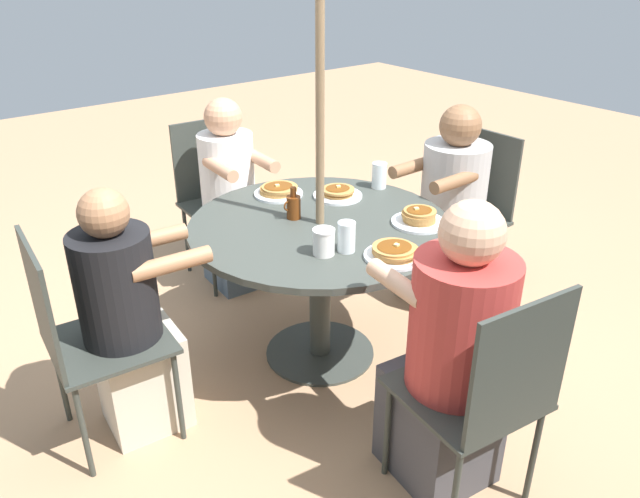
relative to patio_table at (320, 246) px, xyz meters
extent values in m
plane|color=tan|center=(0.00, 0.00, -0.63)|extent=(12.00, 12.00, 0.00)
cylinder|color=#383D38|center=(0.00, 0.00, -0.62)|extent=(0.56, 0.56, 0.01)
cylinder|color=#383D38|center=(0.00, 0.00, -0.27)|extent=(0.11, 0.11, 0.72)
cylinder|color=#383D38|center=(0.00, 0.00, 0.11)|extent=(1.24, 1.24, 0.03)
cylinder|color=#846B4C|center=(0.00, 0.00, 0.60)|extent=(0.04, 0.04, 2.45)
cylinder|color=#333833|center=(-0.84, 0.18, -0.40)|extent=(0.02, 0.02, 0.46)
cylinder|color=#333833|center=(-0.83, -0.21, -0.40)|extent=(0.02, 0.02, 0.46)
cylinder|color=#333833|center=(-1.23, 0.18, -0.40)|extent=(0.02, 0.02, 0.46)
cylinder|color=#333833|center=(-1.22, -0.21, -0.40)|extent=(0.02, 0.02, 0.46)
cube|color=#333833|center=(-1.03, -0.01, -0.16)|extent=(0.46, 0.46, 0.02)
cube|color=#333833|center=(-1.25, -0.02, 0.09)|extent=(0.02, 0.43, 0.49)
cube|color=gray|center=(-0.91, -0.01, -0.40)|extent=(0.39, 0.35, 0.46)
cylinder|color=#B2B2B2|center=(-0.97, -0.01, 0.07)|extent=(0.37, 0.37, 0.48)
sphere|color=brown|center=(-0.97, -0.01, 0.42)|extent=(0.23, 0.23, 0.23)
cylinder|color=brown|center=(-0.78, 0.14, 0.19)|extent=(0.31, 0.07, 0.07)
cylinder|color=brown|center=(-0.78, -0.16, 0.19)|extent=(0.31, 0.07, 0.07)
cylinder|color=#333833|center=(-0.25, -0.82, -0.40)|extent=(0.02, 0.02, 0.46)
cylinder|color=#333833|center=(0.14, -0.85, -0.40)|extent=(0.02, 0.02, 0.46)
cylinder|color=#333833|center=(-0.27, -1.21, -0.40)|extent=(0.02, 0.02, 0.46)
cylinder|color=#333833|center=(0.11, -1.23, -0.40)|extent=(0.02, 0.02, 0.46)
cube|color=#333833|center=(-0.07, -1.03, -0.16)|extent=(0.49, 0.49, 0.02)
cube|color=#333833|center=(-0.08, -1.25, 0.09)|extent=(0.43, 0.05, 0.49)
cube|color=slate|center=(-0.06, -0.92, -0.40)|extent=(0.33, 0.36, 0.46)
cylinder|color=white|center=(-0.06, -0.97, 0.07)|extent=(0.32, 0.32, 0.49)
sphere|color=tan|center=(-0.06, -0.97, 0.41)|extent=(0.22, 0.22, 0.22)
cylinder|color=tan|center=(-0.18, -0.77, 0.19)|extent=(0.09, 0.32, 0.07)
cylinder|color=tan|center=(0.08, -0.79, 0.19)|extent=(0.09, 0.32, 0.07)
cylinder|color=#333833|center=(0.81, -0.27, -0.40)|extent=(0.02, 0.02, 0.46)
cylinder|color=#333833|center=(0.85, 0.12, -0.40)|extent=(0.02, 0.02, 0.46)
cylinder|color=#333833|center=(1.20, -0.30, -0.40)|extent=(0.02, 0.02, 0.46)
cylinder|color=#333833|center=(1.24, 0.08, -0.40)|extent=(0.02, 0.02, 0.46)
cube|color=#333833|center=(1.03, -0.09, -0.16)|extent=(0.50, 0.50, 0.02)
cube|color=#333833|center=(1.24, -0.11, 0.09)|extent=(0.06, 0.43, 0.49)
cube|color=beige|center=(0.92, -0.08, -0.40)|extent=(0.36, 0.33, 0.46)
cylinder|color=black|center=(0.97, -0.09, 0.07)|extent=(0.32, 0.32, 0.48)
sphere|color=#A3704C|center=(0.97, -0.09, 0.40)|extent=(0.19, 0.19, 0.19)
cylinder|color=#A3704C|center=(0.76, -0.20, 0.18)|extent=(0.33, 0.10, 0.07)
cylinder|color=#A3704C|center=(0.78, 0.06, 0.18)|extent=(0.33, 0.10, 0.07)
cylinder|color=#333833|center=(0.30, 0.80, -0.40)|extent=(0.02, 0.02, 0.46)
cylinder|color=#333833|center=(-0.09, 0.85, -0.40)|extent=(0.02, 0.02, 0.46)
cylinder|color=#333833|center=(0.35, 1.19, -0.40)|extent=(0.02, 0.02, 0.46)
cylinder|color=#333833|center=(-0.04, 1.24, -0.40)|extent=(0.02, 0.02, 0.46)
cube|color=#333833|center=(0.13, 1.02, -0.16)|extent=(0.51, 0.51, 0.02)
cube|color=#333833|center=(0.16, 1.24, 0.09)|extent=(0.43, 0.07, 0.49)
cube|color=#3D3D42|center=(0.11, 0.91, -0.40)|extent=(0.40, 0.43, 0.46)
cylinder|color=#B73833|center=(0.12, 0.96, 0.09)|extent=(0.37, 0.37, 0.53)
sphere|color=#DBA884|center=(0.12, 0.96, 0.46)|extent=(0.22, 0.22, 0.22)
cylinder|color=#DBA884|center=(0.25, 0.76, 0.22)|extent=(0.11, 0.30, 0.07)
cylinder|color=#DBA884|center=(-0.05, 0.80, 0.22)|extent=(0.11, 0.30, 0.07)
cylinder|color=white|center=(-0.05, -0.41, 0.13)|extent=(0.25, 0.25, 0.01)
cylinder|color=#AD7A3D|center=(-0.04, -0.41, 0.14)|extent=(0.18, 0.18, 0.01)
cylinder|color=#AD7A3D|center=(-0.05, -0.41, 0.15)|extent=(0.20, 0.20, 0.01)
cylinder|color=#AD7A3D|center=(-0.05, -0.40, 0.16)|extent=(0.19, 0.19, 0.01)
ellipsoid|color=brown|center=(-0.05, -0.41, 0.17)|extent=(0.15, 0.14, 0.00)
cube|color=#F4E084|center=(-0.04, -0.41, 0.18)|extent=(0.03, 0.03, 0.01)
cylinder|color=white|center=(-0.02, 0.47, 0.13)|extent=(0.25, 0.25, 0.01)
cylinder|color=#AD7A3D|center=(-0.03, 0.48, 0.14)|extent=(0.18, 0.18, 0.01)
cylinder|color=#AD7A3D|center=(-0.03, 0.47, 0.15)|extent=(0.19, 0.19, 0.01)
cylinder|color=#AD7A3D|center=(-0.03, 0.48, 0.16)|extent=(0.20, 0.20, 0.01)
cylinder|color=#AD7A3D|center=(-0.02, 0.47, 0.17)|extent=(0.18, 0.18, 0.01)
ellipsoid|color=brown|center=(-0.02, 0.47, 0.17)|extent=(0.15, 0.14, 0.00)
cube|color=#F4E084|center=(-0.03, 0.48, 0.18)|extent=(0.02, 0.02, 0.01)
cylinder|color=white|center=(-0.36, 0.29, 0.13)|extent=(0.25, 0.25, 0.01)
cylinder|color=#AD7A3D|center=(-0.36, 0.29, 0.14)|extent=(0.15, 0.15, 0.01)
cylinder|color=#AD7A3D|center=(-0.35, 0.29, 0.15)|extent=(0.15, 0.15, 0.01)
cylinder|color=#AD7A3D|center=(-0.35, 0.29, 0.17)|extent=(0.16, 0.16, 0.01)
cylinder|color=#AD7A3D|center=(-0.36, 0.30, 0.18)|extent=(0.15, 0.15, 0.01)
ellipsoid|color=brown|center=(-0.36, 0.29, 0.19)|extent=(0.12, 0.11, 0.00)
cube|color=#F4E084|center=(-0.35, 0.28, 0.20)|extent=(0.03, 0.03, 0.01)
cylinder|color=white|center=(-0.27, -0.20, 0.13)|extent=(0.25, 0.25, 0.01)
cylinder|color=#AD7A3D|center=(-0.27, -0.20, 0.14)|extent=(0.16, 0.16, 0.01)
cylinder|color=#AD7A3D|center=(-0.28, -0.20, 0.15)|extent=(0.15, 0.15, 0.01)
cylinder|color=#AD7A3D|center=(-0.27, -0.19, 0.16)|extent=(0.17, 0.17, 0.01)
ellipsoid|color=brown|center=(-0.27, -0.20, 0.17)|extent=(0.13, 0.12, 0.00)
cube|color=#F4E084|center=(-0.28, -0.20, 0.18)|extent=(0.03, 0.03, 0.01)
cylinder|color=#602D0F|center=(0.06, -0.12, 0.18)|extent=(0.07, 0.07, 0.11)
cylinder|color=#602D0F|center=(0.06, -0.12, 0.25)|extent=(0.03, 0.03, 0.05)
torus|color=#602D0F|center=(0.10, -0.12, 0.19)|extent=(0.05, 0.01, 0.05)
cylinder|color=white|center=(0.19, 0.26, 0.17)|extent=(0.09, 0.09, 0.11)
cylinder|color=white|center=(0.19, 0.26, 0.23)|extent=(0.10, 0.10, 0.01)
cylinder|color=silver|center=(0.09, 0.30, 0.19)|extent=(0.08, 0.08, 0.13)
cylinder|color=silver|center=(-0.53, -0.17, 0.19)|extent=(0.08, 0.08, 0.14)
camera|label=1|loc=(1.65, 2.10, 1.33)|focal=35.00mm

